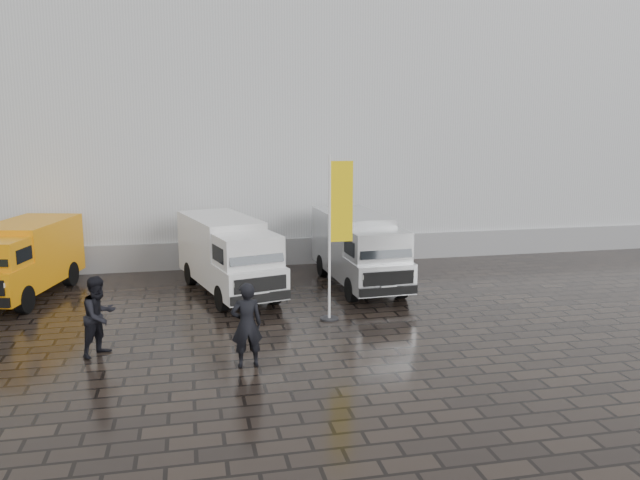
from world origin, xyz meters
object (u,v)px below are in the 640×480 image
object	(u,v)px
wheelie_bin	(394,250)
person_tent	(99,316)
van_yellow	(21,262)
person_front	(247,325)
van_silver	(359,251)
van_white	(229,257)
flagpole	(336,230)

from	to	relation	value
wheelie_bin	person_tent	world-z (taller)	person_tent
van_yellow	person_front	distance (m)	9.26
van_yellow	wheelie_bin	bearing A→B (deg)	24.60
van_yellow	van_silver	size ratio (longest dim) A/B	0.91
van_yellow	person_tent	world-z (taller)	van_yellow
van_white	person_tent	xyz separation A→B (m)	(-3.25, -4.72, -0.24)
person_front	person_tent	world-z (taller)	person_front
van_silver	wheelie_bin	size ratio (longest dim) A/B	5.56
person_tent	van_white	bearing A→B (deg)	5.38
van_silver	flagpole	world-z (taller)	flagpole
van_silver	person_tent	bearing A→B (deg)	-150.35
van_yellow	flagpole	xyz separation A→B (m)	(8.85, -4.04, 1.33)
wheelie_bin	person_tent	xyz separation A→B (m)	(-9.74, -7.94, 0.45)
van_white	person_front	world-z (taller)	van_white
van_white	wheelie_bin	bearing A→B (deg)	11.57
van_white	person_front	distance (m)	6.10
wheelie_bin	person_tent	bearing A→B (deg)	-143.73
wheelie_bin	van_white	bearing A→B (deg)	-156.59
person_front	flagpole	bearing A→B (deg)	-137.14
van_white	van_silver	world-z (taller)	van_white
van_white	person_front	size ratio (longest dim) A/B	2.85
van_yellow	person_front	bearing A→B (deg)	-34.34
wheelie_bin	person_tent	distance (m)	12.57
van_yellow	van_white	world-z (taller)	van_white
van_white	van_silver	bearing A→B (deg)	-14.44
flagpole	wheelie_bin	world-z (taller)	flagpole
van_yellow	flagpole	distance (m)	9.82
van_white	wheelie_bin	distance (m)	7.28
person_front	van_silver	bearing A→B (deg)	-128.65
van_white	person_front	xyz separation A→B (m)	(-0.02, -6.09, -0.22)
van_white	wheelie_bin	size ratio (longest dim) A/B	5.58
van_silver	person_tent	distance (m)	8.84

